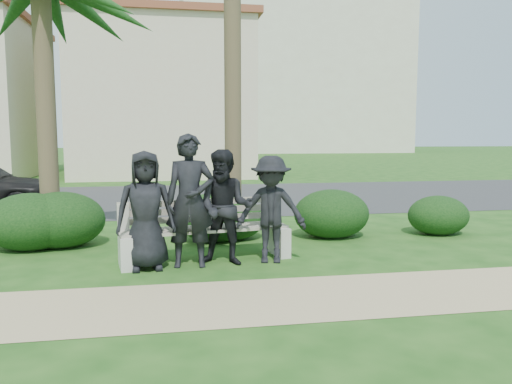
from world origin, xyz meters
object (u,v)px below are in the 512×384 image
man_b (190,201)px  man_c (225,208)px  park_bench (206,234)px  man_d (271,209)px  man_a (146,210)px

man_b → man_c: (0.51, 0.02, -0.11)m
man_b → man_c: man_b is taller
park_bench → man_c: bearing=-56.6°
park_bench → man_c: size_ratio=1.56×
man_c → park_bench: bearing=150.6°
man_d → man_c: bearing=-166.5°
park_bench → man_a: bearing=-167.0°
park_bench → man_a: 1.03m
man_c → man_d: size_ratio=1.06×
park_bench → man_c: (0.27, -0.29, 0.44)m
man_c → man_d: man_c is taller
man_b → man_c: 0.52m
park_bench → man_b: 0.68m
man_a → park_bench: bearing=16.2°
park_bench → man_b: (-0.24, -0.31, 0.55)m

